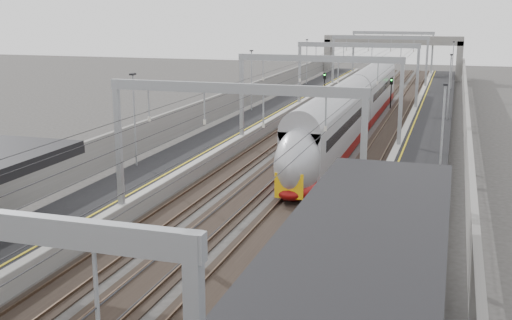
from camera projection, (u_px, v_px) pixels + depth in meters
The scene contains 11 objects.
platform_left at pixel (234, 133), 55.83m from camera, with size 4.00×120.00×1.00m, color black.
platform_right at pixel (423, 145), 51.20m from camera, with size 4.00×120.00×1.00m, color black.
tracks at pixel (325, 144), 53.62m from camera, with size 11.40×140.00×0.20m.
overhead_line at pixel (340, 64), 58.37m from camera, with size 13.00×140.00×6.60m.
overbridge at pixel (392, 46), 103.54m from camera, with size 22.00×2.20×6.90m.
wall_left at pixel (200, 119), 56.50m from camera, with size 0.30×120.00×3.20m, color slate.
wall_right at pixel (466, 133), 50.03m from camera, with size 0.30×120.00×3.20m, color slate.
train at pixel (352, 113), 56.88m from camera, with size 2.64×48.11×4.18m.
signal_green at pixel (325, 82), 78.50m from camera, with size 0.32×0.32×3.48m.
signal_red_near at pixel (391, 87), 72.71m from camera, with size 0.32×0.32×3.48m.
signal_red_far at pixel (417, 79), 81.79m from camera, with size 0.32×0.32×3.48m.
Camera 1 is at (10.10, -6.84, 11.02)m, focal length 45.00 mm.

